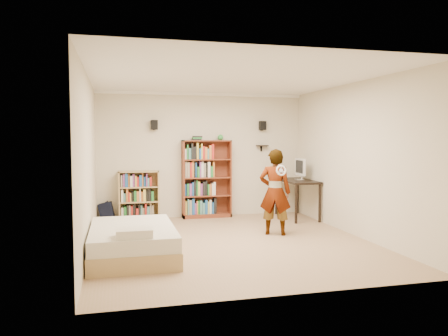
{
  "coord_description": "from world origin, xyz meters",
  "views": [
    {
      "loc": [
        -1.83,
        -6.89,
        1.73
      ],
      "look_at": [
        0.02,
        0.6,
        1.19
      ],
      "focal_mm": 35.0,
      "sensor_mm": 36.0,
      "label": 1
    }
  ],
  "objects_px": {
    "daybed": "(133,237)",
    "person": "(275,192)",
    "computer_desk": "(297,199)",
    "tall_bookshelf": "(207,179)",
    "low_bookshelf": "(139,196)"
  },
  "relations": [
    {
      "from": "daybed",
      "to": "person",
      "type": "height_order",
      "value": "person"
    },
    {
      "from": "computer_desk",
      "to": "person",
      "type": "bearing_deg",
      "value": -126.33
    },
    {
      "from": "computer_desk",
      "to": "person",
      "type": "xyz_separation_m",
      "value": [
        -1.03,
        -1.4,
        0.35
      ]
    },
    {
      "from": "daybed",
      "to": "person",
      "type": "xyz_separation_m",
      "value": [
        2.52,
        0.85,
        0.49
      ]
    },
    {
      "from": "tall_bookshelf",
      "to": "daybed",
      "type": "xyz_separation_m",
      "value": [
        -1.68,
        -2.81,
        -0.56
      ]
    },
    {
      "from": "tall_bookshelf",
      "to": "person",
      "type": "height_order",
      "value": "tall_bookshelf"
    },
    {
      "from": "tall_bookshelf",
      "to": "daybed",
      "type": "distance_m",
      "value": 3.33
    },
    {
      "from": "computer_desk",
      "to": "daybed",
      "type": "bearing_deg",
      "value": -147.68
    },
    {
      "from": "tall_bookshelf",
      "to": "daybed",
      "type": "height_order",
      "value": "tall_bookshelf"
    },
    {
      "from": "low_bookshelf",
      "to": "person",
      "type": "height_order",
      "value": "person"
    },
    {
      "from": "low_bookshelf",
      "to": "computer_desk",
      "type": "distance_m",
      "value": 3.37
    },
    {
      "from": "tall_bookshelf",
      "to": "computer_desk",
      "type": "xyz_separation_m",
      "value": [
        1.87,
        -0.57,
        -0.42
      ]
    },
    {
      "from": "low_bookshelf",
      "to": "daybed",
      "type": "bearing_deg",
      "value": -94.75
    },
    {
      "from": "low_bookshelf",
      "to": "tall_bookshelf",
      "type": "bearing_deg",
      "value": 0.04
    },
    {
      "from": "low_bookshelf",
      "to": "daybed",
      "type": "distance_m",
      "value": 2.83
    }
  ]
}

